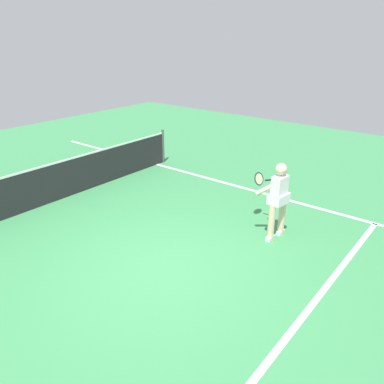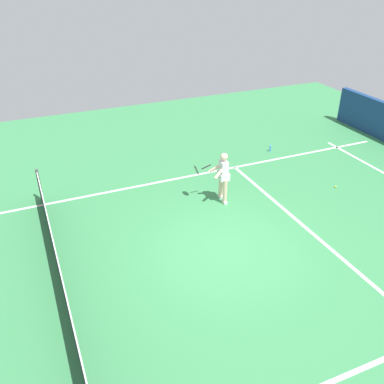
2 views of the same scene
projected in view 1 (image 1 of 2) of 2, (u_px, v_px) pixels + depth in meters
ground_plane at (162, 268)px, 6.73m from camera, size 24.41×24.41×0.00m
service_line_marking at (293, 330)px, 5.33m from camera, size 8.15×0.10×0.01m
sideline_right_marking at (273, 196)px, 9.67m from camera, size 0.10×16.78×0.01m
court_net at (34, 189)px, 8.84m from camera, size 8.83×0.08×1.03m
tennis_player at (278, 197)px, 7.45m from camera, size 0.85×0.91×1.55m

